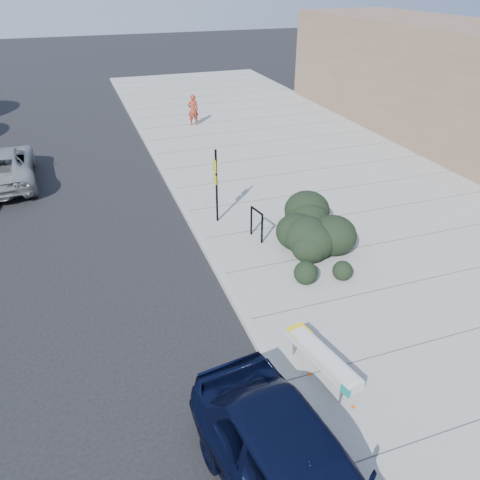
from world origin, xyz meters
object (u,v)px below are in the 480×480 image
(bike_rack, at_px, (257,221))
(suv_silver, at_px, (1,166))
(sign_post, at_px, (216,182))
(sedan_navy, at_px, (298,479))
(pedestrian, at_px, (193,110))
(bench, at_px, (322,357))

(bike_rack, bearing_deg, suv_silver, 124.15)
(sign_post, relative_size, sedan_navy, 0.52)
(suv_silver, bearing_deg, bike_rack, 131.98)
(sign_post, distance_m, suv_silver, 9.11)
(suv_silver, height_order, pedestrian, pedestrian)
(bike_rack, height_order, sign_post, sign_post)
(bench, relative_size, bike_rack, 2.07)
(suv_silver, bearing_deg, sedan_navy, 105.54)
(bench, distance_m, sign_post, 7.13)
(bench, relative_size, sedan_navy, 0.43)
(bike_rack, distance_m, sedan_navy, 8.16)
(bike_rack, xyz_separation_m, pedestrian, (1.23, 12.39, 0.20))
(bench, xyz_separation_m, pedestrian, (2.00, 17.96, 0.32))
(bike_rack, xyz_separation_m, suv_silver, (-7.57, 7.53, -0.03))
(bike_rack, distance_m, suv_silver, 10.68)
(suv_silver, bearing_deg, pedestrian, -154.28)
(pedestrian, bearing_deg, sedan_navy, 80.60)
(bench, bearing_deg, sedan_navy, -137.08)
(sign_post, bearing_deg, bench, -89.80)
(bike_rack, xyz_separation_m, sign_post, (-0.79, 1.50, 0.79))
(sedan_navy, bearing_deg, bench, 46.46)
(bike_rack, relative_size, sign_post, 0.40)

